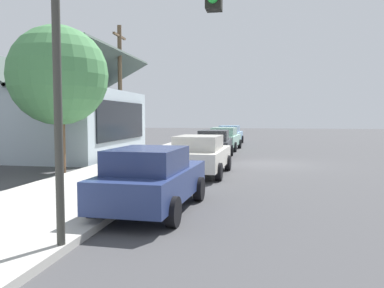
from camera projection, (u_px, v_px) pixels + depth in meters
ground_plane at (265, 164)px, 19.39m from camera, size 120.00×120.00×0.00m
sidewalk_curb at (156, 160)px, 20.34m from camera, size 60.00×4.20×0.16m
car_navy at (152, 179)px, 9.60m from camera, size 4.42×2.15×1.59m
car_ivory at (200, 155)px, 15.65m from camera, size 4.61×2.22×1.59m
car_charcoal at (214, 144)px, 21.86m from camera, size 4.56×2.02×1.59m
car_seafoam at (225, 138)px, 27.36m from camera, size 4.95×2.14×1.59m
car_skyblue at (230, 135)px, 33.37m from camera, size 4.61×2.14×1.59m
storefront_building at (58, 121)px, 22.97m from camera, size 9.70×8.21×6.06m
shade_tree at (58, 76)px, 15.89m from camera, size 4.03×4.03×6.02m
traffic_light_main at (118, 44)px, 6.23m from camera, size 0.37×2.79×5.20m
utility_pole_wooden at (120, 89)px, 22.37m from camera, size 1.80×0.24×7.50m
fire_hydrant_red at (196, 146)px, 24.37m from camera, size 0.22×0.22×0.71m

